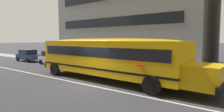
{
  "coord_description": "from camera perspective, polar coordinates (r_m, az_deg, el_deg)",
  "views": [
    {
      "loc": [
        8.5,
        -8.66,
        2.98
      ],
      "look_at": [
        1.06,
        0.98,
        1.93
      ],
      "focal_mm": 30.05,
      "sensor_mm": 36.0,
      "label": 1
    }
  ],
  "objects": [
    {
      "name": "parked_car_dark_blue_end_of_row",
      "position": [
        28.64,
        -24.13,
        0.2
      ],
      "size": [
        3.91,
        1.9,
        1.64
      ],
      "rotation": [
        0.0,
        0.0,
        0.01
      ],
      "color": "navy",
      "rests_on": "ground_plane"
    },
    {
      "name": "ground_plane",
      "position": [
        12.5,
        -6.68,
        -8.91
      ],
      "size": [
        400.0,
        400.0,
        0.0
      ],
      "primitive_type": "plane",
      "color": "#38383D"
    },
    {
      "name": "lane_centreline",
      "position": [
        12.49,
        -6.69,
        -8.9
      ],
      "size": [
        110.0,
        0.16,
        0.01
      ],
      "primitive_type": "cube",
      "color": "silver",
      "rests_on": "ground_plane"
    },
    {
      "name": "parked_car_white_far_corner",
      "position": [
        23.98,
        -17.61,
        -0.43
      ],
      "size": [
        3.91,
        1.9,
        1.64
      ],
      "rotation": [
        0.0,
        0.0,
        -0.01
      ],
      "color": "silver",
      "rests_on": "ground_plane"
    },
    {
      "name": "school_bus",
      "position": [
        13.66,
        -1.14,
        0.13
      ],
      "size": [
        13.94,
        3.57,
        3.1
      ],
      "rotation": [
        0.0,
        0.0,
        -0.03
      ],
      "color": "yellow",
      "rests_on": "ground_plane"
    },
    {
      "name": "sidewalk_far",
      "position": [
        18.64,
        10.05,
        -4.34
      ],
      "size": [
        120.0,
        3.0,
        0.01
      ],
      "primitive_type": "cube",
      "color": "gray",
      "rests_on": "ground_plane"
    }
  ]
}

